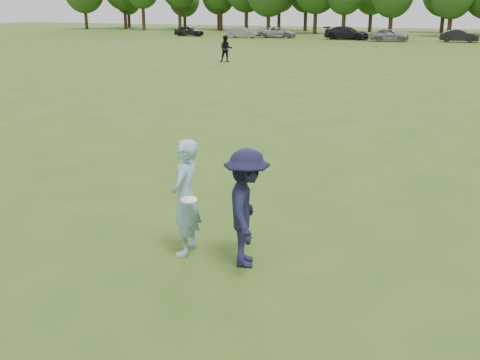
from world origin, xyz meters
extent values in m
plane|color=#2E5417|center=(0.00, 0.00, 0.00)|extent=(200.00, 200.00, 0.00)
imported|color=#87BBD0|center=(-0.01, -0.69, 1.00)|extent=(0.60, 0.80, 2.01)
imported|color=#171733|center=(1.12, -0.67, 0.98)|extent=(1.15, 1.45, 1.96)
imported|color=black|center=(-13.84, 29.89, 0.97)|extent=(1.17, 1.07, 1.93)
imported|color=black|center=(-33.64, 59.87, 0.67)|extent=(4.11, 2.07, 1.34)
imported|color=slate|center=(-25.57, 59.33, 0.67)|extent=(4.07, 1.46, 1.34)
imported|color=#97979C|center=(-21.43, 61.20, 0.68)|extent=(5.16, 2.88, 1.37)
imported|color=black|center=(-12.39, 60.90, 0.78)|extent=(5.49, 2.43, 1.57)
imported|color=slate|center=(-7.03, 59.41, 0.75)|extent=(4.58, 2.33, 1.49)
imported|color=black|center=(0.39, 61.27, 0.69)|extent=(4.32, 1.81, 1.39)
cylinder|color=white|center=(0.20, -0.93, 1.07)|extent=(0.30, 0.30, 0.06)
cylinder|color=#332114|center=(-60.68, 72.20, 1.81)|extent=(0.56, 0.56, 3.63)
cylinder|color=#332114|center=(-55.50, 76.37, 2.06)|extent=(0.56, 0.56, 4.13)
cylinder|color=#332114|center=(-49.35, 72.76, 2.09)|extent=(0.56, 0.56, 4.18)
cylinder|color=#332114|center=(-44.47, 76.22, 2.13)|extent=(0.56, 0.56, 4.26)
cylinder|color=#332114|center=(-37.59, 77.79, 1.96)|extent=(0.56, 0.56, 3.91)
cylinder|color=#332114|center=(-32.29, 76.03, 1.92)|extent=(0.56, 0.56, 3.83)
cylinder|color=#332114|center=(-27.39, 73.06, 1.63)|extent=(0.56, 0.56, 3.25)
cylinder|color=#332114|center=(-20.22, 73.48, 1.86)|extent=(0.56, 0.56, 3.71)
cylinder|color=#332114|center=(-15.90, 73.09, 1.73)|extent=(0.56, 0.56, 3.46)
cylinder|color=#332114|center=(-9.32, 72.95, 1.57)|extent=(0.56, 0.56, 3.14)
cylinder|color=#332114|center=(-1.61, 72.69, 1.51)|extent=(0.56, 0.56, 3.01)
cylinder|color=#332114|center=(-58.26, 81.41, 1.49)|extent=(0.56, 0.56, 2.97)
cylinder|color=#332114|center=(-47.10, 82.53, 1.36)|extent=(0.56, 0.56, 2.73)
cylinder|color=#332114|center=(-39.55, 80.93, 1.63)|extent=(0.56, 0.56, 3.25)
cylinder|color=#332114|center=(-29.72, 83.93, 1.81)|extent=(0.56, 0.56, 3.62)
cylinder|color=#332114|center=(-24.24, 81.39, 1.80)|extent=(0.56, 0.56, 3.61)
cylinder|color=#332114|center=(-13.94, 81.92, 1.65)|extent=(0.56, 0.56, 3.29)
cylinder|color=#332114|center=(-3.49, 83.39, 1.64)|extent=(0.56, 0.56, 3.28)
camera|label=1|loc=(4.48, -8.45, 4.11)|focal=42.00mm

